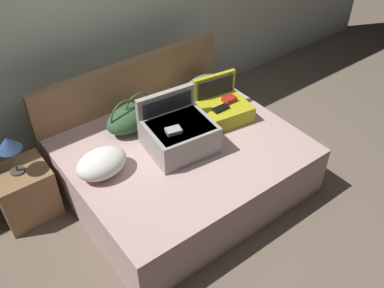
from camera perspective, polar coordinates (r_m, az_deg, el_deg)
ground_plane at (r=3.72m, az=2.64°, el=-9.19°), size 12.00×12.00×0.00m
back_wall at (r=4.13m, az=-12.16°, el=17.54°), size 8.00×0.10×2.60m
bed at (r=3.77m, az=-1.11°, el=-3.09°), size 1.91×1.60×0.49m
headboard at (r=4.19m, az=-7.99°, el=5.36°), size 1.94×0.08×0.93m
hard_case_large at (r=3.50m, az=-1.80°, el=1.47°), size 0.58×0.54×0.43m
hard_case_medium at (r=3.89m, az=4.20°, el=4.90°), size 0.48×0.45×0.36m
duffel_bag at (r=3.78m, az=-8.06°, el=3.65°), size 0.56×0.38×0.32m
pillow_near_headboard at (r=4.24m, az=1.36°, el=7.89°), size 0.46×0.33×0.16m
pillow_center_head at (r=3.36m, az=-12.04°, el=-2.56°), size 0.44×0.33×0.20m
nightstand at (r=3.81m, az=-21.47°, el=-6.09°), size 0.44×0.40×0.48m
table_lamp at (r=3.48m, az=-23.45°, el=-0.16°), size 0.19×0.19×0.34m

